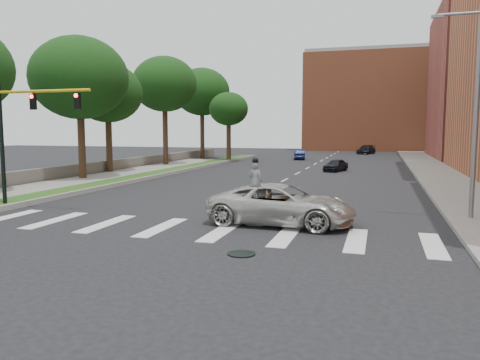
# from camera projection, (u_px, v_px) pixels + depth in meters

# --- Properties ---
(ground_plane) EXTENTS (160.00, 160.00, 0.00)m
(ground_plane) POSITION_uv_depth(u_px,v_px,m) (181.00, 235.00, 17.71)
(ground_plane) COLOR black
(ground_plane) RESTS_ON ground
(grass_median) EXTENTS (2.00, 60.00, 0.25)m
(grass_median) POSITION_uv_depth(u_px,v_px,m) (153.00, 174.00, 40.03)
(grass_median) COLOR #224B15
(grass_median) RESTS_ON ground
(median_curb) EXTENTS (0.20, 60.00, 0.28)m
(median_curb) POSITION_uv_depth(u_px,v_px,m) (164.00, 175.00, 39.73)
(median_curb) COLOR #969691
(median_curb) RESTS_ON ground
(sidewalk_left) EXTENTS (4.00, 60.00, 0.18)m
(sidewalk_left) POSITION_uv_depth(u_px,v_px,m) (43.00, 188.00, 31.37)
(sidewalk_left) COLOR gray
(sidewalk_left) RESTS_ON ground
(sidewalk_right) EXTENTS (5.00, 90.00, 0.18)m
(sidewalk_right) POSITION_uv_depth(u_px,v_px,m) (448.00, 177.00, 37.92)
(sidewalk_right) COLOR gray
(sidewalk_right) RESTS_ON ground
(stone_wall) EXTENTS (0.50, 56.00, 1.10)m
(stone_wall) POSITION_uv_depth(u_px,v_px,m) (109.00, 166.00, 43.46)
(stone_wall) COLOR #5D5950
(stone_wall) RESTS_ON ground
(manhole) EXTENTS (0.90, 0.90, 0.04)m
(manhole) POSITION_uv_depth(u_px,v_px,m) (241.00, 254.00, 14.95)
(manhole) COLOR black
(manhole) RESTS_ON ground
(building_backdrop) EXTENTS (26.00, 14.00, 18.00)m
(building_backdrop) POSITION_uv_depth(u_px,v_px,m) (376.00, 103.00, 89.28)
(building_backdrop) COLOR #C7653E
(building_backdrop) RESTS_ON ground
(streetlight) EXTENTS (2.05, 0.20, 9.00)m
(streetlight) POSITION_uv_depth(u_px,v_px,m) (474.00, 108.00, 19.77)
(streetlight) COLOR slate
(streetlight) RESTS_ON ground
(traffic_signal) EXTENTS (5.30, 0.23, 6.20)m
(traffic_signal) POSITION_uv_depth(u_px,v_px,m) (21.00, 126.00, 22.92)
(traffic_signal) COLOR black
(traffic_signal) RESTS_ON ground
(stilt_performer) EXTENTS (0.84, 0.54, 2.83)m
(stilt_performer) POSITION_uv_depth(u_px,v_px,m) (255.00, 200.00, 19.46)
(stilt_performer) COLOR #362215
(stilt_performer) RESTS_ON ground
(suv_crossing) EXTENTS (6.27, 3.18, 1.70)m
(suv_crossing) POSITION_uv_depth(u_px,v_px,m) (282.00, 205.00, 19.54)
(suv_crossing) COLOR beige
(suv_crossing) RESTS_ON ground
(car_near) EXTENTS (2.40, 3.74, 1.19)m
(car_near) POSITION_uv_depth(u_px,v_px,m) (336.00, 165.00, 44.37)
(car_near) COLOR black
(car_near) RESTS_ON ground
(car_mid) EXTENTS (2.12, 4.04, 1.27)m
(car_mid) POSITION_uv_depth(u_px,v_px,m) (299.00, 155.00, 61.83)
(car_mid) COLOR #141E49
(car_mid) RESTS_ON ground
(car_far) EXTENTS (3.29, 5.28, 1.43)m
(car_far) POSITION_uv_depth(u_px,v_px,m) (366.00, 150.00, 75.50)
(car_far) COLOR black
(car_far) RESTS_ON ground
(tree_2) EXTENTS (7.48, 7.48, 11.10)m
(tree_2) POSITION_uv_depth(u_px,v_px,m) (79.00, 78.00, 35.98)
(tree_2) COLOR #362215
(tree_2) RESTS_ON ground
(tree_3) EXTENTS (6.20, 6.20, 9.85)m
(tree_3) POSITION_uv_depth(u_px,v_px,m) (108.00, 93.00, 41.71)
(tree_3) COLOR #362215
(tree_3) RESTS_ON ground
(tree_4) EXTENTS (6.97, 6.97, 11.77)m
(tree_4) POSITION_uv_depth(u_px,v_px,m) (164.00, 84.00, 50.20)
(tree_4) COLOR #362215
(tree_4) RESTS_ON ground
(tree_5) EXTENTS (7.40, 7.40, 12.07)m
(tree_5) POSITION_uv_depth(u_px,v_px,m) (202.00, 92.00, 62.08)
(tree_5) COLOR #362215
(tree_5) RESTS_ON ground
(tree_6) EXTENTS (4.78, 4.78, 8.48)m
(tree_6) POSITION_uv_depth(u_px,v_px,m) (229.00, 109.00, 56.91)
(tree_6) COLOR #362215
(tree_6) RESTS_ON ground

